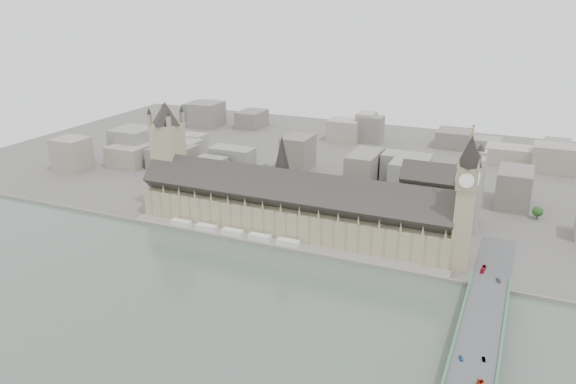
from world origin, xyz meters
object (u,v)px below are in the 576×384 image
at_px(car_silver, 484,359).
at_px(westminster_abbey, 442,194).
at_px(palace_of_westminster, 290,207).
at_px(elizabeth_tower, 466,194).
at_px(victoria_tower, 168,151).
at_px(westminster_bridge, 479,342).
at_px(red_bus_north, 483,269).
at_px(car_blue, 461,358).
at_px(car_approach, 499,280).

bearing_deg(car_silver, westminster_abbey, 91.66).
height_order(palace_of_westminster, elizabeth_tower, elizabeth_tower).
height_order(elizabeth_tower, victoria_tower, elizabeth_tower).
relative_size(victoria_tower, westminster_bridge, 0.31).
xyz_separation_m(palace_of_westminster, westminster_bridge, (162.00, -107.20, -17.58)).
distance_m(palace_of_westminster, car_silver, 212.27).
relative_size(victoria_tower, red_bus_north, 9.66).
xyz_separation_m(elizabeth_tower, red_bus_north, (18.19, -16.86, -46.39)).
height_order(palace_of_westminster, car_blue, palace_of_westminster).
distance_m(elizabeth_tower, westminster_abbey, 96.91).
height_order(palace_of_westminster, car_approach, palace_of_westminster).
height_order(elizabeth_tower, westminster_abbey, elizabeth_tower).
height_order(red_bus_north, car_blue, red_bus_north).
bearing_deg(palace_of_westminster, victoria_tower, 177.04).
relative_size(palace_of_westminster, westminster_bridge, 0.82).
xyz_separation_m(palace_of_westminster, car_approach, (166.96, -39.29, -11.63)).
relative_size(red_bus_north, car_silver, 2.70).
bearing_deg(victoria_tower, westminster_bridge, -21.78).
bearing_deg(westminster_abbey, palace_of_westminster, -145.83).
xyz_separation_m(victoria_tower, car_blue, (277.52, -141.41, -44.25)).
bearing_deg(westminster_abbey, car_blue, -78.03).
distance_m(palace_of_westminster, elizabeth_tower, 142.94).
distance_m(palace_of_westminster, westminster_bridge, 195.05).
distance_m(elizabeth_tower, red_bus_north, 52.61).
bearing_deg(car_blue, westminster_abbey, 84.95).
relative_size(westminster_bridge, car_approach, 57.13).
relative_size(palace_of_westminster, westminster_abbey, 3.90).
bearing_deg(car_approach, red_bus_north, 118.26).
bearing_deg(westminster_bridge, westminster_abbey, 105.64).
bearing_deg(elizabeth_tower, car_silver, -76.61).
bearing_deg(car_approach, elizabeth_tower, 119.54).
relative_size(palace_of_westminster, car_blue, 64.43).
distance_m(palace_of_westminster, car_blue, 206.35).
height_order(victoria_tower, car_silver, victoria_tower).
height_order(victoria_tower, car_approach, victoria_tower).
bearing_deg(palace_of_westminster, red_bus_north, -10.36).
distance_m(elizabeth_tower, car_silver, 131.61).
bearing_deg(westminster_abbey, westminster_bridge, -74.36).
bearing_deg(red_bus_north, car_silver, -79.13).
relative_size(victoria_tower, westminster_abbey, 1.47).
bearing_deg(victoria_tower, palace_of_westminster, -2.96).
distance_m(red_bus_north, car_approach, 15.22).
xyz_separation_m(palace_of_westminster, victoria_tower, (-122.00, 6.30, 32.50)).
bearing_deg(car_approach, westminster_bridge, -111.02).
xyz_separation_m(palace_of_westminster, red_bus_north, (156.19, -28.56, -11.01)).
distance_m(victoria_tower, car_blue, 314.60).
xyz_separation_m(elizabeth_tower, victoria_tower, (-260.00, 18.00, -2.88)).
relative_size(elizabeth_tower, westminster_abbey, 1.58).
xyz_separation_m(palace_of_westminster, car_silver, (166.45, -131.21, -11.82)).
distance_m(elizabeth_tower, car_blue, 133.27).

